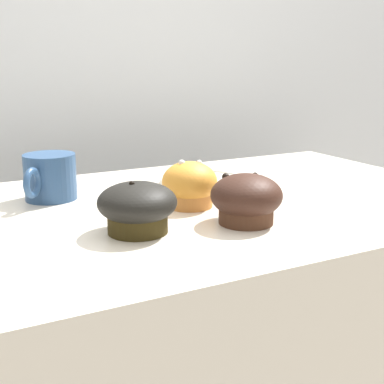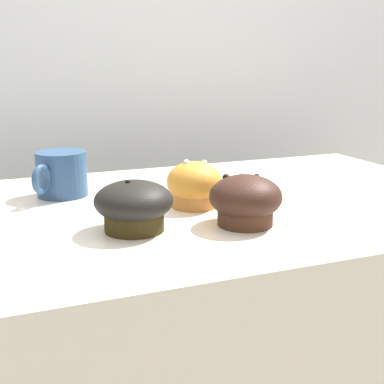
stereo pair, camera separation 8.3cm
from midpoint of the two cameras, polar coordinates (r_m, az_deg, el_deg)
wall_back at (r=1.50m, az=-5.48°, el=3.38°), size 3.20×0.10×1.80m
muffin_front_center at (r=0.78m, az=-3.21°, el=-1.47°), size 0.12×0.12×0.08m
muffin_back_left at (r=0.81m, az=8.64°, el=-0.95°), size 0.11×0.11×0.08m
muffin_back_right at (r=0.90m, az=2.87°, el=0.67°), size 0.09×0.09×0.08m
coffee_cup at (r=0.99m, az=-11.52°, el=1.98°), size 0.11×0.12×0.08m
serving_plate at (r=1.08m, az=4.73°, el=1.17°), size 0.17×0.17×0.01m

